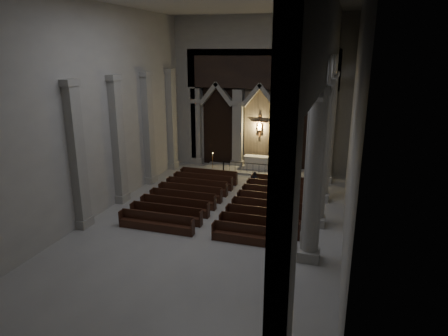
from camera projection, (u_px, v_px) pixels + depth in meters
name	position (u px, v px, depth m)	size (l,w,h in m)	color
room	(213.00, 87.00, 20.40)	(24.00, 24.10, 12.00)	#A29F99
sanctuary_wall	(260.00, 87.00, 31.24)	(14.00, 0.77, 12.00)	#A29F97
right_arcade	(325.00, 83.00, 19.99)	(1.00, 24.00, 12.00)	#A29F97
left_pilasters	(134.00, 136.00, 26.57)	(0.60, 13.00, 8.03)	#A29F97
sanctuary_step	(256.00, 170.00, 32.25)	(8.50, 2.60, 0.15)	#A29F97
altar	(257.00, 162.00, 32.33)	(2.05, 0.82, 1.04)	silver
altar_rail	(253.00, 167.00, 31.13)	(4.91, 0.09, 0.96)	black
candle_stand_left	(213.00, 166.00, 32.44)	(0.24, 0.24, 1.44)	#AC7635
candle_stand_right	(291.00, 176.00, 29.90)	(0.23, 0.23, 1.35)	#AC7635
pews	(227.00, 203.00, 24.78)	(9.72, 9.06, 0.96)	black
worshipper	(255.00, 181.00, 27.71)	(0.48, 0.32, 1.32)	black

